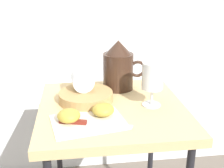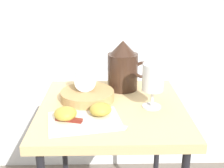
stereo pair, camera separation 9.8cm
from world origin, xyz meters
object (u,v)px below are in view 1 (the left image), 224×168
pitcher (118,70)px  wine_glass_upright (153,78)px  apple_half_left (69,116)px  apple_half_right (103,110)px  wine_glass_tipped_near (82,79)px  basket_tray (86,97)px  knife (85,123)px  table (112,124)px

pitcher → wine_glass_upright: (0.09, -0.18, 0.02)m
pitcher → apple_half_left: size_ratio=2.74×
wine_glass_upright → apple_half_right: 0.20m
wine_glass_tipped_near → basket_tray: bearing=-72.3°
basket_tray → apple_half_right: 0.14m
basket_tray → knife: size_ratio=0.87×
basket_tray → wine_glass_tipped_near: bearing=107.7°
wine_glass_tipped_near → apple_half_left: size_ratio=2.09×
basket_tray → pitcher: size_ratio=0.99×
apple_half_right → wine_glass_tipped_near: bearing=110.3°
basket_tray → apple_half_left: bearing=-110.6°
basket_tray → wine_glass_upright: size_ratio=1.25×
knife → pitcher: bearing=63.3°
wine_glass_upright → wine_glass_tipped_near: 0.25m
table → knife: 0.18m
wine_glass_tipped_near → table: bearing=-40.1°
pitcher → apple_half_left: pitcher is taller
basket_tray → pitcher: pitcher is taller
wine_glass_tipped_near → apple_half_left: (-0.05, -0.19, -0.05)m
apple_half_left → knife: 0.05m
knife → apple_half_left: bearing=152.7°
wine_glass_upright → knife: size_ratio=0.70×
table → wine_glass_tipped_near: wine_glass_tipped_near is taller
basket_tray → apple_half_right: size_ratio=2.71×
pitcher → wine_glass_tipped_near: size_ratio=1.31×
wine_glass_upright → apple_half_right: (-0.17, -0.06, -0.08)m
table → apple_half_left: size_ratio=9.47×
pitcher → wine_glass_upright: size_ratio=1.26×
pitcher → apple_half_right: 0.26m
wine_glass_upright → table: bearing=173.7°
table → basket_tray: 0.13m
table → wine_glass_tipped_near: (-0.10, 0.08, 0.14)m
table → wine_glass_upright: size_ratio=4.36×
wine_glass_tipped_near → knife: size_ratio=0.67×
basket_tray → apple_half_left: 0.17m
knife → wine_glass_upright: bearing=25.9°
pitcher → wine_glass_tipped_near: (-0.14, -0.08, -0.01)m
table → apple_half_left: (-0.15, -0.11, 0.09)m
basket_tray → apple_half_right: (0.05, -0.13, 0.01)m
apple_half_left → wine_glass_upright: bearing=17.8°
wine_glass_upright → basket_tray: bearing=163.6°
knife → apple_half_right: bearing=40.3°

